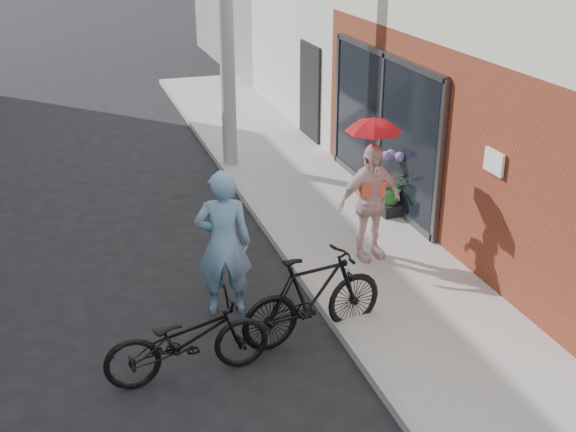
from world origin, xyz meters
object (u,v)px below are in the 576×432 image
officer (224,244)px  kimono_woman (370,202)px  bike_left (187,339)px  bike_right (313,297)px  planter (390,208)px

officer → kimono_woman: 2.36m
bike_left → bike_right: bike_right is taller
officer → bike_right: 1.32m
kimono_woman → bike_left: bearing=-155.4°
officer → kimono_woman: bearing=-152.1°
officer → bike_left: officer is taller
bike_left → bike_right: 1.60m
officer → bike_left: 1.51m
kimono_woman → officer: bearing=-171.7°
bike_left → kimono_woman: (2.97, 1.92, 0.49)m
officer → bike_left: size_ratio=1.05×
kimono_woman → planter: size_ratio=4.57×
officer → bike_right: bearing=144.1°
officer → planter: 3.89m
bike_right → kimono_woman: 2.17m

